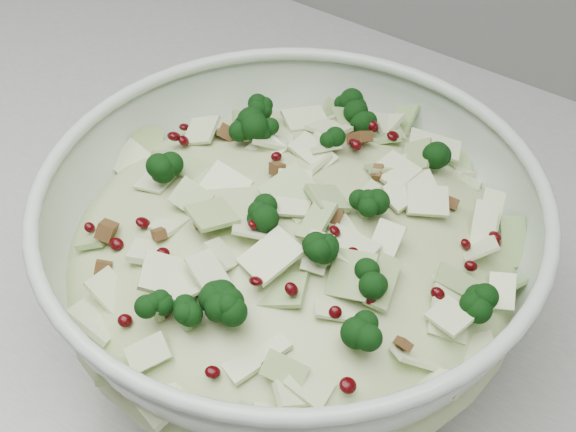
% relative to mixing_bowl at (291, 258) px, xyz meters
% --- Properties ---
extents(mixing_bowl, '(0.39, 0.39, 0.13)m').
position_rel_mixing_bowl_xyz_m(mixing_bowl, '(0.00, 0.00, 0.00)').
color(mixing_bowl, silver).
rests_on(mixing_bowl, counter).
extents(salad, '(0.36, 0.36, 0.13)m').
position_rel_mixing_bowl_xyz_m(salad, '(0.00, -0.00, 0.02)').
color(salad, '#B2C083').
rests_on(salad, mixing_bowl).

